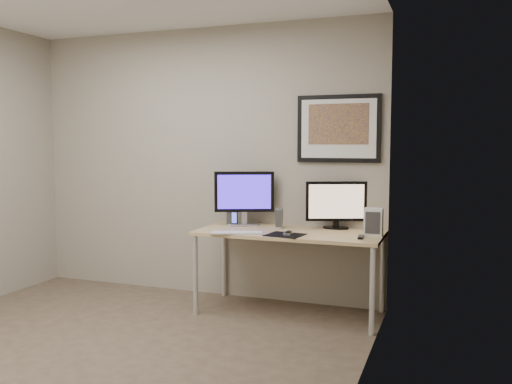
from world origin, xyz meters
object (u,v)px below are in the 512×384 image
Objects in this scene: framed_art at (339,129)px; speaker_right at (279,218)px; phone_dock at (235,219)px; desk at (290,239)px; keyboard at (237,233)px; fan_unit at (374,222)px; monitor_tv at (336,204)px; speaker_left at (230,216)px; monitor_large at (244,196)px.

framed_art is 4.16× the size of speaker_right.
framed_art is at bearing 25.35° from phone_dock.
speaker_right is (-0.49, -0.20, -0.80)m from framed_art.
desk is at bearing -50.80° from speaker_right.
desk is 0.58m from phone_dock.
phone_dock is 0.42m from keyboard.
framed_art is at bearing 138.82° from fan_unit.
phone_dock is 1.28m from fan_unit.
monitor_tv is (0.35, 0.26, 0.29)m from desk.
monitor_tv is 2.25× the size of fan_unit.
speaker_right reaches higher than speaker_left.
phone_dock is at bearing 177.53° from speaker_right.
keyboard is at bearing -140.10° from framed_art.
fan_unit reaches higher than desk.
monitor_tv reaches higher than phone_dock.
framed_art is 5.33× the size of phone_dock.
speaker_left is 1.35m from fan_unit.
framed_art is 1.05m from monitor_large.
phone_dock is at bearing -55.40° from speaker_left.
speaker_left is at bearing 166.83° from desk.
desk is 0.62m from monitor_large.
keyboard is at bearing -54.10° from phone_dock.
monitor_tv is at bearing 17.24° from keyboard.
keyboard is at bearing -164.93° from monitor_tv.
speaker_right is at bearing -157.57° from framed_art.
fan_unit is (1.34, -0.13, 0.02)m from speaker_left.
keyboard is 1.97× the size of fan_unit.
framed_art reaches higher than speaker_left.
desk is at bearing 0.89° from phone_dock.
framed_art is 1.28m from speaker_left.
fan_unit reaches higher than speaker_left.
framed_art is 4.19× the size of speaker_left.
keyboard is (0.11, -0.45, -0.27)m from monitor_large.
monitor_tv is 0.99m from speaker_left.
fan_unit is at bearing 7.40° from phone_dock.
desk is 0.74m from fan_unit.
fan_unit reaches higher than speaker_right.
monitor_tv reaches higher than speaker_right.
desk is 8.87× the size of speaker_right.
phone_dock reaches higher than keyboard.
keyboard is at bearing -165.40° from fan_unit.
keyboard is (0.18, -0.38, -0.06)m from phone_dock.
keyboard is at bearing -98.80° from monitor_large.
phone_dock is (-0.42, -0.03, -0.02)m from speaker_right.
monitor_tv is at bearing 36.67° from desk.
desk is at bearing -164.72° from monitor_tv.
fan_unit reaches higher than phone_dock.
fan_unit is (1.27, -0.08, 0.04)m from phone_dock.
framed_art is at bearing 69.67° from monitor_tv.
monitor_tv reaches higher than keyboard.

